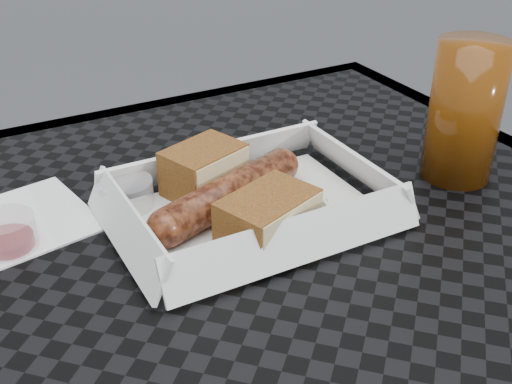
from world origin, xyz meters
The scene contains 10 objects.
patio_table centered at (0.00, 0.00, 0.67)m, with size 0.80×0.80×0.74m.
food_tray centered at (0.05, 0.09, 0.75)m, with size 0.22×0.15×0.00m, color white.
bratwurst centered at (0.03, 0.10, 0.77)m, with size 0.18×0.09×0.03m.
bread_near centered at (0.03, 0.15, 0.77)m, with size 0.07×0.05×0.05m, color brown.
bread_far centered at (0.04, 0.04, 0.77)m, with size 0.08×0.05×0.04m, color brown.
veg_garnish centered at (0.10, 0.06, 0.75)m, with size 0.03×0.03×0.00m.
napkin centered at (-0.14, 0.18, 0.75)m, with size 0.12×0.12×0.00m, color white.
condiment_cup_sauce centered at (-0.15, 0.14, 0.76)m, with size 0.05×0.05×0.03m, color maroon.
condiment_cup_empty centered at (-0.04, 0.15, 0.76)m, with size 0.05×0.05×0.03m, color silver.
drink_glass centered at (0.27, 0.06, 0.82)m, with size 0.07×0.07×0.14m, color #562907.
Camera 1 is at (-0.19, -0.35, 1.06)m, focal length 45.00 mm.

